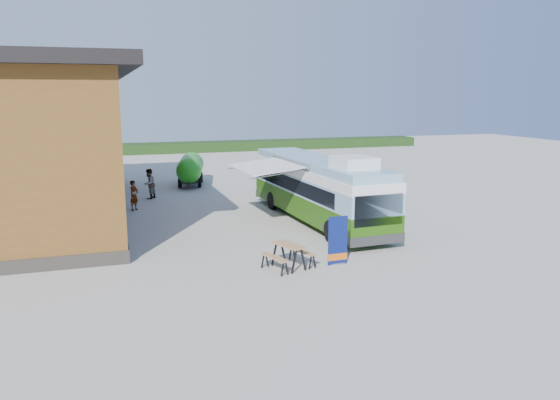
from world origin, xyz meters
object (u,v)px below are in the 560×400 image
object	(u,v)px
person_b	(149,184)
slurry_tanker	(190,168)
picnic_table	(289,250)
bus	(318,187)
banner	(338,245)
person_a	(134,195)

from	to	relation	value
person_b	slurry_tanker	bearing A→B (deg)	179.43
slurry_tanker	person_b	bearing A→B (deg)	-114.21
slurry_tanker	picnic_table	bearing A→B (deg)	-76.24
bus	banner	size ratio (longest dim) A/B	6.48
person_b	slurry_tanker	distance (m)	5.17
picnic_table	person_a	xyz separation A→B (m)	(-4.53, 11.73, 0.15)
picnic_table	person_a	world-z (taller)	person_a
bus	banner	distance (m)	6.87
picnic_table	slurry_tanker	bearing A→B (deg)	71.73
bus	picnic_table	world-z (taller)	bus
picnic_table	person_b	distance (m)	15.22
banner	person_b	distance (m)	15.87
picnic_table	person_b	world-z (taller)	person_b
person_a	banner	bearing A→B (deg)	-109.96
bus	picnic_table	xyz separation A→B (m)	(-3.69, -6.39, -1.02)
bus	person_a	world-z (taller)	bus
banner	bus	bearing A→B (deg)	71.37
picnic_table	slurry_tanker	distance (m)	18.95
picnic_table	person_a	size ratio (longest dim) A/B	1.18
banner	slurry_tanker	distance (m)	19.23
banner	slurry_tanker	world-z (taller)	slurry_tanker
bus	person_b	size ratio (longest dim) A/B	6.51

